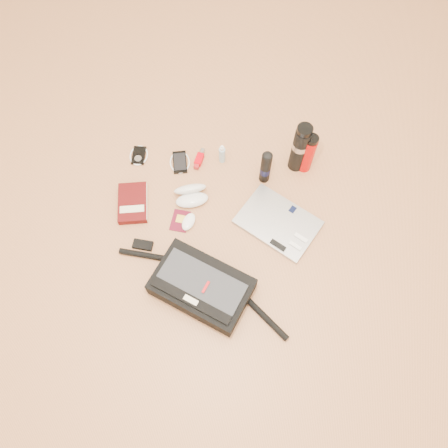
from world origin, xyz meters
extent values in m
plane|color=#BC7C4E|center=(0.00, 0.00, 0.00)|extent=(4.00, 4.00, 0.00)
cube|color=black|center=(0.00, -0.22, 0.05)|extent=(0.46, 0.36, 0.10)
cube|color=#2D2F34|center=(0.00, -0.23, 0.10)|extent=(0.39, 0.28, 0.01)
cube|color=black|center=(-0.02, -0.30, 0.10)|extent=(0.35, 0.14, 0.01)
cube|color=#F3E8C5|center=(-0.02, -0.30, 0.11)|extent=(0.07, 0.04, 0.01)
cube|color=#BF080C|center=(0.03, -0.24, 0.11)|extent=(0.03, 0.05, 0.02)
cylinder|color=black|center=(-0.27, -0.11, 0.01)|extent=(0.25, 0.03, 0.03)
cylinder|color=black|center=(0.29, -0.29, 0.01)|extent=(0.22, 0.17, 0.03)
cube|color=black|center=(-0.31, -0.07, 0.01)|extent=(0.09, 0.05, 0.02)
cube|color=#A4A4A6|center=(0.28, 0.16, 0.01)|extent=(0.42, 0.37, 0.02)
cube|color=black|center=(0.34, 0.23, 0.03)|extent=(0.04, 0.04, 0.00)
cube|color=white|center=(0.39, 0.09, 0.03)|extent=(0.07, 0.04, 0.01)
cube|color=white|center=(0.37, 0.05, 0.03)|extent=(0.06, 0.04, 0.01)
cube|color=black|center=(0.30, 0.04, 0.03)|extent=(0.08, 0.05, 0.01)
cube|color=#450909|center=(-0.41, 0.13, 0.02)|extent=(0.18, 0.23, 0.04)
cube|color=beige|center=(-0.34, 0.15, 0.02)|extent=(0.06, 0.19, 0.03)
cube|color=beige|center=(-0.40, 0.09, 0.04)|extent=(0.12, 0.06, 0.00)
cube|color=#540A1C|center=(-0.17, 0.09, 0.00)|extent=(0.08, 0.11, 0.00)
cube|color=gold|center=(-0.17, 0.09, 0.01)|extent=(0.04, 0.04, 0.00)
ellipsoid|color=white|center=(-0.13, 0.08, 0.02)|extent=(0.07, 0.10, 0.03)
ellipsoid|color=silver|center=(-0.13, 0.19, 0.02)|extent=(0.17, 0.13, 0.05)
ellipsoid|color=silver|center=(-0.15, 0.24, 0.04)|extent=(0.18, 0.14, 0.09)
ellipsoid|color=black|center=(-0.16, 0.18, 0.03)|extent=(0.05, 0.04, 0.01)
ellipsoid|color=black|center=(-0.11, 0.21, 0.03)|extent=(0.05, 0.04, 0.01)
cylinder|color=black|center=(-0.13, 0.19, 0.03)|extent=(0.02, 0.01, 0.00)
cube|color=black|center=(-0.45, 0.40, 0.01)|extent=(0.08, 0.11, 0.01)
cylinder|color=#969699|center=(-0.45, 0.38, 0.01)|extent=(0.04, 0.04, 0.00)
torus|color=white|center=(-0.45, 0.40, 0.01)|extent=(0.10, 0.10, 0.01)
cube|color=black|center=(-0.24, 0.40, 0.01)|extent=(0.10, 0.14, 0.01)
cube|color=black|center=(-0.24, 0.40, 0.01)|extent=(0.08, 0.11, 0.00)
torus|color=silver|center=(-0.24, 0.40, 0.01)|extent=(0.13, 0.13, 0.01)
cube|color=#C6000D|center=(-0.15, 0.43, 0.02)|extent=(0.04, 0.07, 0.03)
cube|color=maroon|center=(-0.15, 0.38, 0.02)|extent=(0.03, 0.02, 0.02)
cylinder|color=#9C9C9E|center=(-0.15, 0.47, 0.02)|extent=(0.03, 0.04, 0.02)
cylinder|color=#97BAD1|center=(-0.04, 0.45, 0.05)|extent=(0.04, 0.04, 0.09)
cylinder|color=silver|center=(-0.04, 0.45, 0.10)|extent=(0.03, 0.03, 0.02)
cylinder|color=white|center=(-0.04, 0.45, 0.12)|extent=(0.02, 0.02, 0.01)
cylinder|color=black|center=(0.18, 0.39, 0.10)|extent=(0.05, 0.05, 0.20)
cylinder|color=black|center=(0.18, 0.39, 0.08)|extent=(0.06, 0.06, 0.04)
ellipsoid|color=black|center=(0.18, 0.39, 0.20)|extent=(0.05, 0.05, 0.02)
cylinder|color=black|center=(0.32, 0.49, 0.14)|extent=(0.08, 0.08, 0.27)
cylinder|color=#AEAEB1|center=(0.32, 0.49, 0.17)|extent=(0.08, 0.08, 0.03)
cylinder|color=black|center=(0.32, 0.49, 0.28)|extent=(0.07, 0.07, 0.03)
cylinder|color=#BD0605|center=(0.37, 0.49, 0.11)|extent=(0.07, 0.07, 0.22)
cylinder|color=black|center=(0.37, 0.49, 0.23)|extent=(0.06, 0.06, 0.02)
camera|label=1|loc=(0.20, -0.73, 1.85)|focal=35.00mm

